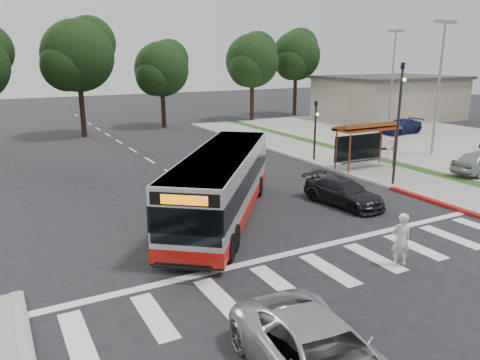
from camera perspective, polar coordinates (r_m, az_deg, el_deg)
ground at (r=19.74m, az=1.63°, el=-5.31°), size 140.00×140.00×0.00m
sidewalk_east at (r=32.17m, az=11.52°, el=2.47°), size 4.00×40.00×0.12m
curb_east at (r=30.94m, az=8.67°, el=2.14°), size 0.30×40.00×0.15m
curb_east_red at (r=24.03m, az=23.12°, el=-2.63°), size 0.32×6.00×0.15m
parking_lot at (r=42.03m, az=22.47°, el=4.50°), size 18.00×36.00×0.10m
commercial_building at (r=54.88m, az=17.68°, el=9.38°), size 14.00×10.00×4.40m
building_roof_cap at (r=54.74m, az=17.88°, el=11.83°), size 14.60×10.60×0.30m
crosswalk_ladder at (r=15.95m, az=10.82°, el=-10.66°), size 18.00×2.60×0.01m
bus_shelter at (r=29.51m, az=15.04°, el=5.68°), size 4.20×1.60×2.86m
traffic_signal_ne_tall at (r=25.94m, az=18.80°, el=7.61°), size 0.18×0.37×6.50m
traffic_signal_ne_short at (r=31.26m, az=9.18°, el=6.73°), size 0.18×0.37×4.00m
lot_light_front at (r=35.09m, az=23.22°, el=12.24°), size 1.90×0.35×9.01m
lot_light_mid at (r=46.21m, az=18.16°, el=13.06°), size 1.90×0.35×9.01m
tree_ne_a at (r=50.87m, az=1.53°, el=14.42°), size 6.16×5.74×9.30m
tree_ne_b at (r=56.32m, az=6.88°, el=14.90°), size 6.16×5.74×10.02m
tree_north_a at (r=42.73m, az=-19.10°, el=14.25°), size 6.60×6.15×10.17m
tree_north_b at (r=46.70m, az=-9.47°, el=13.29°), size 5.72×5.33×8.43m
transit_bus at (r=19.98m, az=-2.23°, el=-0.69°), size 8.85×10.36×2.91m
pedestrian at (r=16.48m, az=19.02°, el=-6.90°), size 0.78×0.64×1.85m
dark_sedan at (r=22.53m, az=12.50°, el=-1.46°), size 2.28×4.41×1.22m
silver_suv_south at (r=10.57m, az=9.93°, el=-20.64°), size 2.79×5.31×1.43m
parked_car_1 at (r=36.04m, az=15.66°, el=4.69°), size 4.23×1.94×1.34m
parked_car_3 at (r=44.17m, az=19.00°, el=6.19°), size 4.59×2.20×1.29m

